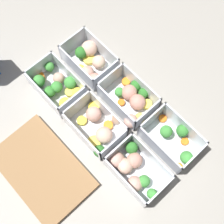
% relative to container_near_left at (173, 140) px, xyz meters
% --- Properties ---
extents(ground_plane, '(4.00, 4.00, 0.00)m').
position_rel_container_near_left_xyz_m(ground_plane, '(0.18, 0.07, -0.03)').
color(ground_plane, gray).
extents(container_near_left, '(0.17, 0.11, 0.07)m').
position_rel_container_near_left_xyz_m(container_near_left, '(0.00, 0.00, 0.00)').
color(container_near_left, silver).
rests_on(container_near_left, ground_plane).
extents(container_near_center, '(0.17, 0.13, 0.07)m').
position_rel_container_near_left_xyz_m(container_near_center, '(0.17, -0.00, -0.00)').
color(container_near_center, silver).
rests_on(container_near_center, ground_plane).
extents(container_near_right, '(0.17, 0.12, 0.07)m').
position_rel_container_near_left_xyz_m(container_near_right, '(0.35, 0.00, -0.00)').
color(container_near_right, silver).
rests_on(container_near_right, ground_plane).
extents(container_far_left, '(0.18, 0.12, 0.07)m').
position_rel_container_near_left_xyz_m(container_far_left, '(0.02, 0.14, -0.00)').
color(container_far_left, silver).
rests_on(container_far_left, ground_plane).
extents(container_far_center, '(0.16, 0.12, 0.07)m').
position_rel_container_near_left_xyz_m(container_far_center, '(0.18, 0.14, -0.00)').
color(container_far_center, silver).
rests_on(container_far_center, ground_plane).
extents(container_far_right, '(0.17, 0.11, 0.07)m').
position_rel_container_near_left_xyz_m(container_far_right, '(0.36, 0.13, -0.00)').
color(container_far_right, silver).
rests_on(container_far_right, ground_plane).
extents(cutting_board, '(0.28, 0.18, 0.02)m').
position_rel_container_near_left_xyz_m(cutting_board, '(0.19, 0.33, -0.02)').
color(cutting_board, olive).
rests_on(cutting_board, ground_plane).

